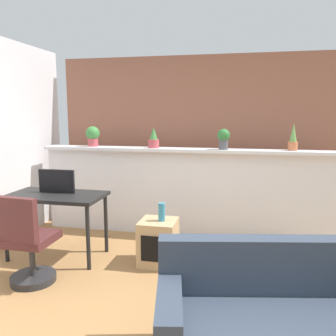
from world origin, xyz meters
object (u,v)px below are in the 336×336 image
Objects in this scene: tv_monitor at (57,181)px; side_cube_shelf at (158,242)px; office_chair at (27,247)px; vase_on_shelf at (162,212)px; potted_plant_2 at (224,138)px; potted_plant_1 at (154,139)px; couch at (276,327)px; desk at (56,201)px; potted_plant_3 at (293,139)px; potted_plant_0 at (93,135)px.

tv_monitor is 0.88× the size of side_cube_shelf.
office_chair is 1.39m from vase_on_shelf.
office_chair is at bearing -136.51° from potted_plant_2.
potted_plant_1 is 2.11m from office_chair.
couch is at bearing -31.27° from tv_monitor.
tv_monitor is 1.38m from side_cube_shelf.
tv_monitor reaches higher than couch.
side_cube_shelf is at bearing -123.79° from potted_plant_2.
potted_plant_1 is 1.51m from desk.
desk is (-2.70, -1.06, -0.69)m from potted_plant_3.
tv_monitor reaches higher than desk.
potted_plant_3 reaches higher than side_cube_shelf.
vase_on_shelf is (1.23, -1.01, -0.76)m from potted_plant_0.
potted_plant_3 is 2.98m from desk.
potted_plant_2 is 1.60m from side_cube_shelf.
couch is (2.33, -2.41, -1.08)m from potted_plant_0.
office_chair is at bearing 163.51° from couch.
potted_plant_0 is 0.81× the size of potted_plant_3.
potted_plant_2 reaches higher than office_chair.
tv_monitor is at bearing -134.92° from potted_plant_1.
potted_plant_0 reaches higher than desk.
side_cube_shelf is (1.13, 0.72, -0.14)m from office_chair.
potted_plant_0 reaches higher than tv_monitor.
tv_monitor is at bearing 178.59° from vase_on_shelf.
office_chair is (0.06, -1.74, -0.97)m from potted_plant_0.
tv_monitor reaches higher than vase_on_shelf.
potted_plant_1 is 1.80m from potted_plant_3.
office_chair reaches higher than desk.
vase_on_shelf is (1.24, 0.05, -0.07)m from desk.
office_chair is at bearing -147.40° from side_cube_shelf.
potted_plant_0 reaches higher than vase_on_shelf.
couch reaches higher than vase_on_shelf.
potted_plant_1 reaches higher than desk.
potted_plant_2 reaches higher than couch.
potted_plant_2 is 2.63m from couch.
tv_monitor reaches higher than side_cube_shelf.
potted_plant_0 is 1.42× the size of vase_on_shelf.
office_chair is 1.35m from side_cube_shelf.
tv_monitor is (-0.03, -0.98, -0.47)m from potted_plant_0.
potted_plant_1 reaches higher than vase_on_shelf.
desk is at bearing 95.75° from office_chair.
potted_plant_1 is 0.25× the size of desk.
potted_plant_2 is 1.34× the size of vase_on_shelf.
couch is (1.43, -2.36, -1.04)m from potted_plant_1.
potted_plant_1 reaches higher than potted_plant_2.
tv_monitor is at bearing -91.78° from potted_plant_0.
potted_plant_3 is 3.30m from office_chair.
potted_plant_1 is at bearing 121.15° from couch.
vase_on_shelf is at bearing 128.01° from couch.
office_chair is (0.07, -0.68, -0.28)m from desk.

